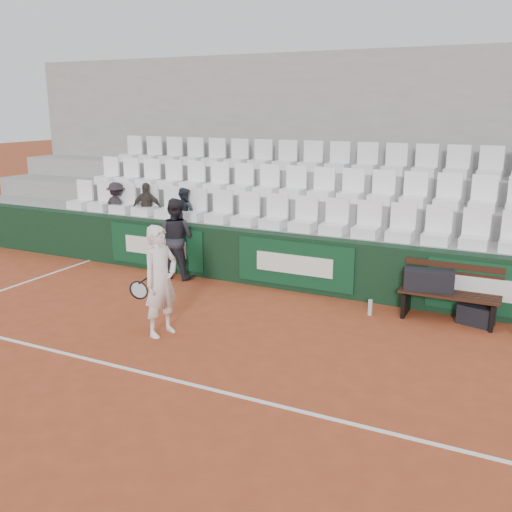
{
  "coord_description": "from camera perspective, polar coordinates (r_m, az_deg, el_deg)",
  "views": [
    {
      "loc": [
        3.49,
        -5.26,
        3.25
      ],
      "look_at": [
        -0.26,
        2.4,
        1.0
      ],
      "focal_mm": 40.0,
      "sensor_mm": 36.0,
      "label": 1
    }
  ],
  "objects": [
    {
      "name": "bench_left",
      "position": [
        9.39,
        18.68,
        -4.83
      ],
      "size": [
        1.5,
        0.56,
        0.45
      ],
      "primitive_type": "cube",
      "color": "#351910",
      "rests_on": "ground"
    },
    {
      "name": "seat_row_front",
      "position": [
        10.49,
        6.25,
        4.07
      ],
      "size": [
        11.9,
        0.44,
        0.63
      ],
      "primitive_type": "cube",
      "color": "white",
      "rests_on": "grandstand_tier_front"
    },
    {
      "name": "spectator_b",
      "position": [
        12.34,
        -10.93,
        6.68
      ],
      "size": [
        0.72,
        0.48,
        1.13
      ],
      "primitive_type": "imported",
      "rotation": [
        0.0,
        0.0,
        3.47
      ],
      "color": "#332D29",
      "rests_on": "grandstand_tier_front"
    },
    {
      "name": "ball_kid",
      "position": [
        11.07,
        -8.03,
        1.76
      ],
      "size": [
        0.77,
        0.6,
        1.56
      ],
      "primitive_type": "imported",
      "rotation": [
        0.0,
        0.0,
        3.15
      ],
      "color": "black",
      "rests_on": "ground"
    },
    {
      "name": "grandstand_rear_wall",
      "position": [
        12.93,
        10.53,
        9.88
      ],
      "size": [
        18.0,
        0.3,
        4.4
      ],
      "primitive_type": "cube",
      "color": "gray",
      "rests_on": "ground"
    },
    {
      "name": "sports_bag_left",
      "position": [
        9.32,
        16.88,
        -2.32
      ],
      "size": [
        0.8,
        0.46,
        0.32
      ],
      "primitive_type": "cube",
      "rotation": [
        0.0,
        0.0,
        0.19
      ],
      "color": "black",
      "rests_on": "bench_left"
    },
    {
      "name": "ground",
      "position": [
        7.1,
        -6.79,
        -12.59
      ],
      "size": [
        80.0,
        80.0,
        0.0
      ],
      "primitive_type": "plane",
      "color": "#A44425",
      "rests_on": "ground"
    },
    {
      "name": "grandstand_tier_front",
      "position": [
        10.83,
        6.45,
        -0.02
      ],
      "size": [
        18.0,
        0.95,
        1.0
      ],
      "primitive_type": "cube",
      "color": "#959593",
      "rests_on": "ground"
    },
    {
      "name": "spectator_a",
      "position": [
        12.85,
        -13.87,
        6.75
      ],
      "size": [
        0.77,
        0.53,
        1.1
      ],
      "primitive_type": "imported",
      "rotation": [
        0.0,
        0.0,
        2.95
      ],
      "color": "black",
      "rests_on": "grandstand_tier_front"
    },
    {
      "name": "grandstand_tier_mid",
      "position": [
        11.66,
        8.07,
        2.13
      ],
      "size": [
        18.0,
        0.95,
        1.45
      ],
      "primitive_type": "cube",
      "color": "gray",
      "rests_on": "ground"
    },
    {
      "name": "back_barrier",
      "position": [
        10.24,
        5.6,
        -0.87
      ],
      "size": [
        18.0,
        0.34,
        1.0
      ],
      "color": "black",
      "rests_on": "ground"
    },
    {
      "name": "court_baseline",
      "position": [
        7.1,
        -6.79,
        -12.56
      ],
      "size": [
        18.0,
        0.06,
        0.01
      ],
      "primitive_type": "cube",
      "color": "white",
      "rests_on": "ground"
    },
    {
      "name": "seat_row_back",
      "position": [
        12.16,
        9.49,
        9.71
      ],
      "size": [
        11.9,
        0.44,
        0.63
      ],
      "primitive_type": "cube",
      "color": "silver",
      "rests_on": "grandstand_tier_back"
    },
    {
      "name": "seat_row_mid",
      "position": [
        11.31,
        7.98,
        7.1
      ],
      "size": [
        11.9,
        0.44,
        0.63
      ],
      "primitive_type": "cube",
      "color": "white",
      "rests_on": "grandstand_tier_mid"
    },
    {
      "name": "grandstand_tier_back",
      "position": [
        12.5,
        9.47,
        3.98
      ],
      "size": [
        18.0,
        0.95,
        1.9
      ],
      "primitive_type": "cube",
      "color": "gray",
      "rests_on": "ground"
    },
    {
      "name": "spectator_c",
      "position": [
        11.81,
        -7.24,
        6.36
      ],
      "size": [
        0.63,
        0.55,
        1.09
      ],
      "primitive_type": "imported",
      "rotation": [
        0.0,
        0.0,
        2.83
      ],
      "color": "#1E242D",
      "rests_on": "grandstand_tier_front"
    },
    {
      "name": "sports_bag_ground",
      "position": [
        9.4,
        21.15,
        -5.51
      ],
      "size": [
        0.56,
        0.43,
        0.31
      ],
      "primitive_type": "cube",
      "rotation": [
        0.0,
        0.0,
        -0.26
      ],
      "color": "black",
      "rests_on": "ground"
    },
    {
      "name": "water_bottle_near",
      "position": [
        9.34,
        11.33,
        -5.06
      ],
      "size": [
        0.07,
        0.07,
        0.25
      ],
      "primitive_type": "cylinder",
      "color": "#B1C4C9",
      "rests_on": "ground"
    },
    {
      "name": "tennis_player",
      "position": [
        8.3,
        -9.53,
        -2.49
      ],
      "size": [
        0.75,
        0.67,
        1.63
      ],
      "color": "silver",
      "rests_on": "ground"
    }
  ]
}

